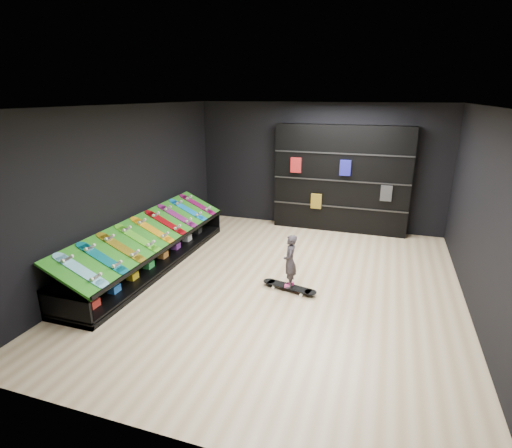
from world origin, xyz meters
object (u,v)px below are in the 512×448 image
(floor_skateboard, at_px, (289,289))
(display_rack, at_px, (152,254))
(child, at_px, (290,271))
(back_shelving, at_px, (341,179))

(floor_skateboard, bearing_deg, display_rack, -170.92)
(display_rack, relative_size, child, 8.22)
(child, bearing_deg, floor_skateboard, 0.00)
(floor_skateboard, bearing_deg, back_shelving, 96.83)
(floor_skateboard, distance_m, child, 0.32)
(display_rack, xyz_separation_m, back_shelving, (3.13, 3.32, 1.01))
(back_shelving, xyz_separation_m, child, (-0.36, -3.50, -0.89))
(display_rack, bearing_deg, back_shelving, 46.69)
(back_shelving, bearing_deg, child, -95.90)
(back_shelving, height_order, floor_skateboard, back_shelving)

